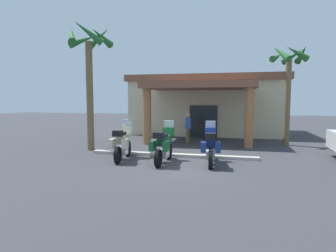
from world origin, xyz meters
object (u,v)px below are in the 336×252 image
motorcycle_blue (210,146)px  palm_tree_roadside (89,59)px  pedestrian (188,126)px  palm_tree_near_portico (289,71)px  motorcycle_green (164,145)px  motorcycle_cream (123,143)px  motel_building (208,104)px

motorcycle_blue → palm_tree_roadside: size_ratio=0.36×
pedestrian → palm_tree_near_portico: size_ratio=0.32×
motorcycle_blue → palm_tree_near_portico: bearing=-37.6°
motorcycle_green → palm_tree_roadside: 6.01m
motorcycle_blue → palm_tree_roadside: bearing=67.0°
motorcycle_cream → pedestrian: pedestrian is taller
palm_tree_near_portico → motel_building: bearing=132.1°
motorcycle_cream → motorcycle_blue: 3.58m
motorcycle_green → pedestrian: 5.14m
motorcycle_blue → palm_tree_near_portico: (3.60, 5.77, 3.31)m
palm_tree_roadside → motorcycle_green: bearing=-26.2°
pedestrian → palm_tree_roadside: palm_tree_roadside is taller
motel_building → motorcycle_green: size_ratio=4.97×
motel_building → palm_tree_roadside: bearing=-117.9°
motel_building → motorcycle_green: bearing=-93.3°
motorcycle_blue → pedestrian: bearing=13.5°
motorcycle_green → motorcycle_blue: size_ratio=1.00×
motorcycle_green → motorcycle_blue: bearing=-82.8°
motorcycle_green → palm_tree_roadside: bearing=64.8°
motorcycle_green → motorcycle_blue: 1.80m
motorcycle_cream → motorcycle_green: same height
motorcycle_green → palm_tree_roadside: size_ratio=0.36×
motorcycle_cream → motorcycle_blue: size_ratio=1.00×
motel_building → palm_tree_near_portico: 7.46m
motel_building → palm_tree_near_portico: (4.84, -5.36, 1.86)m
palm_tree_roadside → palm_tree_near_portico: palm_tree_roadside is taller
palm_tree_near_portico → palm_tree_roadside: bearing=-158.0°
motorcycle_cream → palm_tree_near_portico: 9.78m
motorcycle_green → palm_tree_near_portico: (5.39, 5.97, 3.31)m
palm_tree_roadside → palm_tree_near_portico: bearing=22.0°
pedestrian → palm_tree_near_portico: palm_tree_near_portico is taller
motorcycle_cream → palm_tree_roadside: palm_tree_roadside is taller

